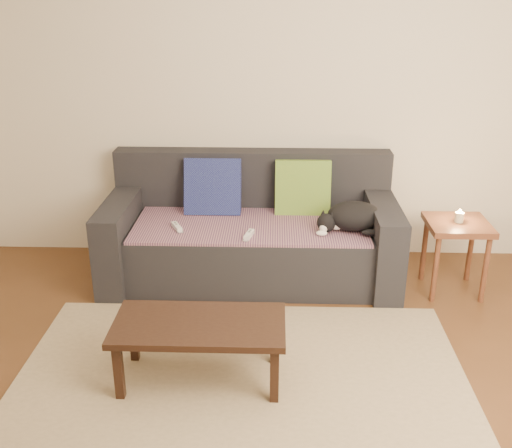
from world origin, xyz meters
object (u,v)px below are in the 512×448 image
side_table (457,234)px  wii_remote_a (177,227)px  wii_remote_b (249,235)px  cat (352,217)px  sofa (251,236)px  coffee_table (199,330)px

side_table → wii_remote_a: bearing=179.6°
wii_remote_b → side_table: (1.44, 0.11, -0.02)m
cat → wii_remote_a: size_ratio=3.40×
wii_remote_b → wii_remote_a: bearing=89.8°
sofa → wii_remote_b: (0.00, -0.33, 0.15)m
coffee_table → wii_remote_b: bearing=77.6°
sofa → cat: 0.77m
sofa → wii_remote_a: sofa is taller
sofa → side_table: size_ratio=4.02×
cat → side_table: 0.73m
sofa → wii_remote_b: 0.36m
wii_remote_b → coffee_table: size_ratio=0.16×
sofa → wii_remote_b: bearing=-89.9°
sofa → wii_remote_a: bearing=-158.1°
cat → sofa: bearing=-175.3°
cat → coffee_table: size_ratio=0.56×
side_table → coffee_table: size_ratio=0.57×
wii_remote_b → side_table: bearing=-72.0°
cat → wii_remote_a: bearing=-159.8°
side_table → coffee_table: (-1.66, -1.12, -0.11)m
wii_remote_b → coffee_table: bearing=-179.0°
wii_remote_a → cat: bearing=-115.2°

